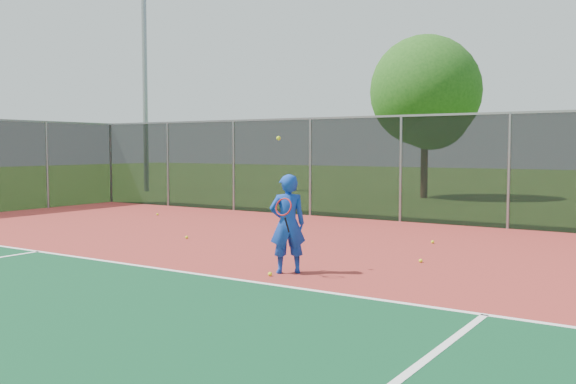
# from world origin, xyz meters

# --- Properties ---
(ground) EXTENTS (120.00, 120.00, 0.00)m
(ground) POSITION_xyz_m (0.00, 0.00, 0.00)
(ground) COLOR #375F1B
(ground) RESTS_ON ground
(court_apron) EXTENTS (30.00, 20.00, 0.02)m
(court_apron) POSITION_xyz_m (0.00, 2.00, 0.01)
(court_apron) COLOR #9C2F27
(court_apron) RESTS_ON ground
(fence_back) EXTENTS (30.00, 0.06, 3.03)m
(fence_back) POSITION_xyz_m (0.00, 12.00, 1.56)
(fence_back) COLOR black
(fence_back) RESTS_ON court_apron
(tennis_player) EXTENTS (0.72, 0.77, 2.30)m
(tennis_player) POSITION_xyz_m (-1.58, 3.94, 0.86)
(tennis_player) COLOR #113AA6
(tennis_player) RESTS_ON court_apron
(practice_ball_1) EXTENTS (0.07, 0.07, 0.07)m
(practice_ball_1) POSITION_xyz_m (-9.96, 9.38, 0.06)
(practice_ball_1) COLOR yellow
(practice_ball_1) RESTS_ON court_apron
(practice_ball_2) EXTENTS (0.07, 0.07, 0.07)m
(practice_ball_2) POSITION_xyz_m (-0.71, 8.45, 0.06)
(practice_ball_2) COLOR yellow
(practice_ball_2) RESTS_ON court_apron
(practice_ball_3) EXTENTS (0.07, 0.07, 0.07)m
(practice_ball_3) POSITION_xyz_m (-1.68, 3.56, 0.06)
(practice_ball_3) COLOR yellow
(practice_ball_3) RESTS_ON court_apron
(practice_ball_4) EXTENTS (0.07, 0.07, 0.07)m
(practice_ball_4) POSITION_xyz_m (-0.06, 6.08, 0.06)
(practice_ball_4) COLOR yellow
(practice_ball_4) RESTS_ON court_apron
(practice_ball_5) EXTENTS (0.07, 0.07, 0.07)m
(practice_ball_5) POSITION_xyz_m (-5.74, 6.04, 0.06)
(practice_ball_5) COLOR yellow
(practice_ball_5) RESTS_ON court_apron
(floodlight_nw) EXTENTS (0.90, 0.40, 11.16)m
(floodlight_nw) POSITION_xyz_m (-18.50, 17.30, 6.34)
(floodlight_nw) COLOR gray
(floodlight_nw) RESTS_ON ground
(tree_back_left) EXTENTS (4.62, 4.62, 6.79)m
(tree_back_left) POSITION_xyz_m (-5.54, 20.59, 4.26)
(tree_back_left) COLOR #382414
(tree_back_left) RESTS_ON ground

